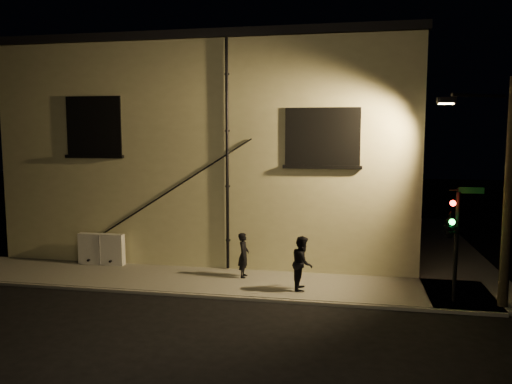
% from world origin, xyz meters
% --- Properties ---
extents(ground, '(90.00, 90.00, 0.00)m').
position_xyz_m(ground, '(0.00, 0.00, 0.00)').
color(ground, black).
extents(sidewalk, '(21.00, 16.00, 0.12)m').
position_xyz_m(sidewalk, '(1.22, 4.39, 0.06)').
color(sidewalk, slate).
rests_on(sidewalk, ground).
extents(building, '(16.20, 12.23, 8.80)m').
position_xyz_m(building, '(-3.00, 8.99, 4.40)').
color(building, beige).
rests_on(building, ground).
extents(utility_cabinet, '(1.80, 0.30, 1.19)m').
position_xyz_m(utility_cabinet, '(-6.72, 2.70, 0.71)').
color(utility_cabinet, white).
rests_on(utility_cabinet, sidewalk).
extents(pedestrian_a, '(0.40, 0.58, 1.56)m').
position_xyz_m(pedestrian_a, '(-1.01, 2.03, 0.90)').
color(pedestrian_a, black).
rests_on(pedestrian_a, sidewalk).
extents(pedestrian_b, '(0.67, 0.86, 1.73)m').
position_xyz_m(pedestrian_b, '(1.13, 1.01, 0.99)').
color(pedestrian_b, black).
rests_on(pedestrian_b, sidewalk).
extents(traffic_signal, '(1.37, 2.02, 3.43)m').
position_xyz_m(traffic_signal, '(5.49, 0.57, 2.43)').
color(traffic_signal, black).
rests_on(traffic_signal, sidewalk).
extents(streetlamp_pole, '(2.01, 1.38, 6.66)m').
position_xyz_m(streetlamp_pole, '(6.88, 0.59, 3.58)').
color(streetlamp_pole, black).
rests_on(streetlamp_pole, ground).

